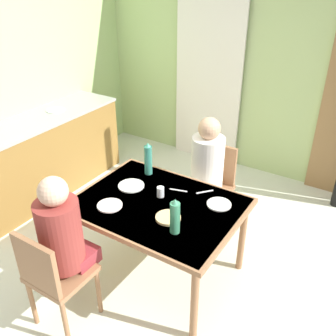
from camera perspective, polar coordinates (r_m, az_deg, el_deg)
The scene contains 19 objects.
ground_plane at distance 3.55m, azimuth -3.52°, elevation -13.79°, with size 5.78×5.78×0.00m, color silver.
wall_back at distance 4.70m, azimuth 12.48°, elevation 15.37°, with size 4.23×0.10×2.69m, color #ADC782.
wall_left at distance 4.57m, azimuth -21.34°, elevation 13.72°, with size 0.10×3.34×2.69m, color #ABCA82.
curtain_panel at distance 4.86m, azimuth 6.11°, elevation 13.67°, with size 0.90×0.03×2.26m, color white.
kitchen_counter at distance 4.52m, azimuth -18.57°, elevation 1.77°, with size 0.61×2.01×0.91m.
dining_table at distance 3.03m, azimuth -1.53°, elevation -6.46°, with size 1.29×0.98×0.72m.
chair_near_diner at distance 2.83m, azimuth -17.04°, elevation -15.22°, with size 0.40×0.40×0.87m.
chair_far_diner at distance 3.70m, azimuth 6.63°, elevation -2.27°, with size 0.40×0.40×0.87m.
person_near_diner at distance 2.71m, azimuth -15.78°, elevation -9.33°, with size 0.30×0.37×0.77m.
person_far_diner at distance 3.45m, azimuth 5.88°, elevation 0.74°, with size 0.30×0.37×0.77m.
water_bottle_green_near at distance 2.62m, azimuth 1.06°, elevation -7.41°, with size 0.07×0.07×0.28m.
water_bottle_green_far at distance 3.32m, azimuth -3.02°, elevation 1.34°, with size 0.07×0.07×0.30m.
dinner_plate_near_left at distance 2.99m, azimuth 7.74°, elevation -5.46°, with size 0.19×0.19×0.01m, color white.
dinner_plate_near_right at distance 2.99m, azimuth -8.81°, elevation -5.63°, with size 0.20×0.20×0.01m, color white.
dinner_plate_far_center at distance 3.21m, azimuth -5.59°, elevation -2.68°, with size 0.22×0.22×0.01m, color white.
drinking_glass_by_near_diner at distance 3.05m, azimuth -1.14°, elevation -3.63°, with size 0.06×0.06×0.09m, color silver.
bread_plate_sliced at distance 2.82m, azimuth 0.01°, elevation -7.52°, with size 0.19×0.19×0.02m, color #DBB77A.
cutlery_knife_near at distance 3.14m, azimuth 5.59°, elevation -3.61°, with size 0.15×0.02×0.00m, color silver.
cutlery_fork_near at distance 3.14m, azimuth 1.58°, elevation -3.39°, with size 0.15×0.02×0.00m, color silver.
Camera 1 is at (1.57, -2.07, 2.42)m, focal length 40.25 mm.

